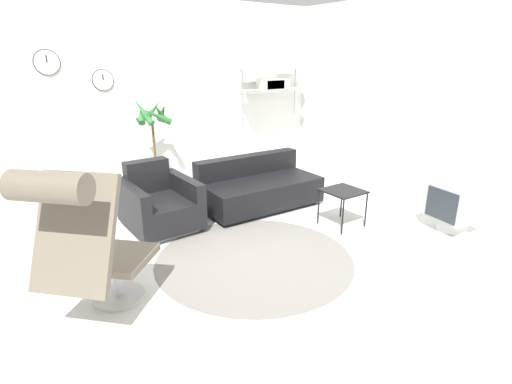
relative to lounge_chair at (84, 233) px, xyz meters
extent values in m
plane|color=silver|center=(1.64, 0.31, -0.76)|extent=(12.00, 12.00, 0.00)
cube|color=silver|center=(1.64, 3.10, 0.64)|extent=(12.00, 0.06, 2.80)
cylinder|color=black|center=(0.39, 3.06, 1.13)|extent=(0.32, 0.01, 0.32)
cylinder|color=white|center=(0.39, 3.05, 1.13)|extent=(0.30, 0.02, 0.30)
cube|color=black|center=(0.39, 3.04, 1.17)|extent=(0.01, 0.01, 0.09)
cylinder|color=black|center=(1.06, 3.06, 0.89)|extent=(0.29, 0.01, 0.29)
cylinder|color=white|center=(1.06, 3.05, 0.89)|extent=(0.28, 0.02, 0.28)
cube|color=black|center=(1.06, 3.04, 0.93)|extent=(0.01, 0.01, 0.08)
cube|color=silver|center=(4.78, 0.31, 0.64)|extent=(0.06, 12.00, 2.80)
cylinder|color=slate|center=(1.59, 0.14, -0.75)|extent=(2.01, 2.01, 0.01)
cylinder|color=#BCBCC1|center=(0.25, 0.24, -0.75)|extent=(0.62, 0.62, 0.02)
cylinder|color=#BCBCC1|center=(0.25, 0.24, -0.58)|extent=(0.06, 0.06, 0.32)
cube|color=#6B6051|center=(0.25, 0.24, -0.38)|extent=(0.79, 0.79, 0.06)
cube|color=#6B6051|center=(-0.07, -0.07, 0.04)|extent=(0.69, 0.69, 0.80)
cylinder|color=#6B6051|center=(-0.19, -0.19, 0.44)|extent=(0.51, 0.51, 0.20)
cube|color=silver|center=(1.11, 1.41, -0.73)|extent=(0.64, 0.74, 0.06)
cube|color=black|center=(1.11, 1.41, -0.54)|extent=(0.54, 0.90, 0.31)
cube|color=black|center=(1.11, 1.76, -0.19)|extent=(0.53, 0.19, 0.40)
cube|color=black|center=(1.44, 1.41, -0.43)|extent=(0.14, 0.89, 0.53)
cube|color=black|center=(0.79, 1.40, -0.43)|extent=(0.14, 0.89, 0.53)
cube|color=black|center=(2.50, 1.32, -0.73)|extent=(1.45, 0.74, 0.05)
cube|color=black|center=(2.50, 1.32, -0.54)|extent=(1.61, 0.87, 0.34)
cube|color=black|center=(2.51, 1.64, -0.23)|extent=(1.59, 0.24, 0.27)
cube|color=black|center=(2.94, 0.23, -0.32)|extent=(0.44, 0.44, 0.02)
cylinder|color=black|center=(2.75, 0.04, -0.54)|extent=(0.02, 0.02, 0.43)
cylinder|color=black|center=(3.14, 0.04, -0.54)|extent=(0.02, 0.02, 0.43)
cylinder|color=black|center=(2.75, 0.43, -0.54)|extent=(0.02, 0.02, 0.43)
cylinder|color=black|center=(3.14, 0.43, -0.54)|extent=(0.02, 0.02, 0.43)
cylinder|color=#B7B7B7|center=(3.90, -0.62, -0.68)|extent=(0.34, 0.34, 0.15)
cube|color=#B7B7B7|center=(3.90, -0.62, -0.40)|extent=(0.52, 0.53, 0.42)
cube|color=#282D33|center=(3.68, -0.59, -0.40)|extent=(0.07, 0.40, 0.36)
cylinder|color=brown|center=(1.57, 2.66, -0.63)|extent=(0.27, 0.27, 0.26)
cylinder|color=#382819|center=(1.57, 2.66, -0.51)|extent=(0.25, 0.25, 0.02)
cylinder|color=brown|center=(1.57, 2.66, -0.09)|extent=(0.04, 0.04, 0.83)
cone|color=#2D6B33|center=(1.72, 2.64, 0.44)|extent=(0.15, 0.39, 0.31)
cone|color=#2D6B33|center=(1.62, 2.75, 0.46)|extent=(0.30, 0.24, 0.32)
cone|color=#2D6B33|center=(1.54, 2.80, 0.41)|extent=(0.34, 0.15, 0.25)
cone|color=#2D6B33|center=(1.43, 2.71, 0.44)|extent=(0.21, 0.36, 0.30)
cone|color=#2D6B33|center=(1.42, 2.60, 0.48)|extent=(0.24, 0.39, 0.38)
cone|color=#2D6B33|center=(1.55, 2.46, 0.43)|extent=(0.45, 0.12, 0.30)
cone|color=#2D6B33|center=(1.65, 2.56, 0.45)|extent=(0.32, 0.29, 0.32)
cylinder|color=#BCBCC1|center=(3.24, 2.93, 0.25)|extent=(0.03, 0.03, 2.02)
cylinder|color=#BCBCC1|center=(4.43, 2.93, 0.25)|extent=(0.03, 0.03, 2.02)
cube|color=silver|center=(3.83, 2.81, 0.64)|extent=(1.25, 0.28, 0.02)
cube|color=silver|center=(3.83, 2.81, 0.66)|extent=(1.25, 0.28, 0.02)
cube|color=silver|center=(3.83, 2.81, 1.00)|extent=(1.25, 0.28, 0.02)
cube|color=beige|center=(3.85, 2.80, 0.73)|extent=(0.48, 0.24, 0.16)
cube|color=silver|center=(3.76, 2.80, 0.76)|extent=(0.43, 0.24, 0.17)
cube|color=#B7B2A8|center=(4.18, 2.80, 1.11)|extent=(0.46, 0.24, 0.18)
cube|color=beige|center=(3.78, 2.80, 0.72)|extent=(0.22, 0.24, 0.13)
camera|label=1|loc=(-0.48, -2.85, 1.21)|focal=28.00mm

